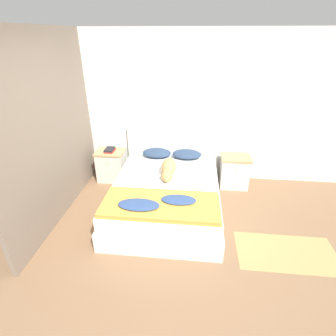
{
  "coord_description": "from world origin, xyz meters",
  "views": [
    {
      "loc": [
        0.25,
        -2.37,
        2.45
      ],
      "look_at": [
        -0.13,
        1.2,
        0.6
      ],
      "focal_mm": 28.0,
      "sensor_mm": 36.0,
      "label": 1
    }
  ],
  "objects_px": {
    "pillow_right": "(187,154)",
    "dog": "(169,168)",
    "book_stack": "(110,150)",
    "nightstand_right": "(234,171)",
    "bed": "(167,195)",
    "nightstand_left": "(111,165)",
    "pillow_left": "(157,153)"
  },
  "relations": [
    {
      "from": "pillow_left",
      "to": "dog",
      "type": "distance_m",
      "value": 0.7
    },
    {
      "from": "pillow_right",
      "to": "dog",
      "type": "bearing_deg",
      "value": -111.56
    },
    {
      "from": "nightstand_right",
      "to": "pillow_left",
      "type": "height_order",
      "value": "pillow_left"
    },
    {
      "from": "bed",
      "to": "dog",
      "type": "distance_m",
      "value": 0.4
    },
    {
      "from": "nightstand_right",
      "to": "book_stack",
      "type": "bearing_deg",
      "value": 179.95
    },
    {
      "from": "nightstand_left",
      "to": "pillow_right",
      "type": "bearing_deg",
      "value": 0.91
    },
    {
      "from": "nightstand_right",
      "to": "dog",
      "type": "relative_size",
      "value": 0.86
    },
    {
      "from": "pillow_left",
      "to": "pillow_right",
      "type": "bearing_deg",
      "value": 0.0
    },
    {
      "from": "pillow_left",
      "to": "book_stack",
      "type": "distance_m",
      "value": 0.85
    },
    {
      "from": "pillow_right",
      "to": "dog",
      "type": "height_order",
      "value": "dog"
    },
    {
      "from": "pillow_left",
      "to": "nightstand_right",
      "type": "bearing_deg",
      "value": -0.91
    },
    {
      "from": "bed",
      "to": "book_stack",
      "type": "distance_m",
      "value": 1.42
    },
    {
      "from": "nightstand_right",
      "to": "book_stack",
      "type": "relative_size",
      "value": 2.41
    },
    {
      "from": "pillow_left",
      "to": "dog",
      "type": "xyz_separation_m",
      "value": [
        0.28,
        -0.64,
        0.04
      ]
    },
    {
      "from": "pillow_right",
      "to": "nightstand_right",
      "type": "bearing_deg",
      "value": -1.48
    },
    {
      "from": "nightstand_left",
      "to": "pillow_right",
      "type": "distance_m",
      "value": 1.41
    },
    {
      "from": "bed",
      "to": "book_stack",
      "type": "height_order",
      "value": "book_stack"
    },
    {
      "from": "nightstand_right",
      "to": "pillow_right",
      "type": "xyz_separation_m",
      "value": [
        -0.85,
        0.02,
        0.28
      ]
    },
    {
      "from": "pillow_left",
      "to": "dog",
      "type": "bearing_deg",
      "value": -66.49
    },
    {
      "from": "book_stack",
      "to": "dog",
      "type": "bearing_deg",
      "value": -28.95
    },
    {
      "from": "nightstand_left",
      "to": "pillow_left",
      "type": "relative_size",
      "value": 1.13
    },
    {
      "from": "dog",
      "to": "book_stack",
      "type": "xyz_separation_m",
      "value": [
        -1.13,
        0.62,
        -0.01
      ]
    },
    {
      "from": "dog",
      "to": "nightstand_right",
      "type": "bearing_deg",
      "value": 29.43
    },
    {
      "from": "nightstand_left",
      "to": "book_stack",
      "type": "height_order",
      "value": "book_stack"
    },
    {
      "from": "bed",
      "to": "pillow_left",
      "type": "xyz_separation_m",
      "value": [
        -0.27,
        0.83,
        0.32
      ]
    },
    {
      "from": "pillow_left",
      "to": "nightstand_left",
      "type": "bearing_deg",
      "value": -178.52
    },
    {
      "from": "bed",
      "to": "pillow_left",
      "type": "height_order",
      "value": "pillow_left"
    },
    {
      "from": "bed",
      "to": "nightstand_right",
      "type": "distance_m",
      "value": 1.38
    },
    {
      "from": "bed",
      "to": "dog",
      "type": "xyz_separation_m",
      "value": [
        0.01,
        0.19,
        0.36
      ]
    },
    {
      "from": "nightstand_left",
      "to": "bed",
      "type": "bearing_deg",
      "value": -35.95
    },
    {
      "from": "nightstand_left",
      "to": "nightstand_right",
      "type": "distance_m",
      "value": 2.23
    },
    {
      "from": "pillow_right",
      "to": "nightstand_left",
      "type": "bearing_deg",
      "value": -179.09
    }
  ]
}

